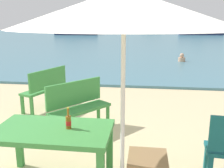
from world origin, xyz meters
TOP-DOWN VIEW (x-y plane):
  - sea_water at (0.00, 30.00)m, footprint 120.00×50.00m
  - picnic_table_green at (-0.65, 0.04)m, footprint 1.40×0.80m
  - beer_bottle_amber at (-0.46, 0.07)m, footprint 0.07×0.07m
  - patio_umbrella at (0.21, -0.27)m, footprint 2.10×2.10m
  - bench_green_left at (-1.87, 2.83)m, footprint 0.76×1.25m
  - bench_green_right at (-0.78, 1.64)m, footprint 1.03×1.16m
  - swimmer_person at (2.22, 10.24)m, footprint 0.34×0.34m
  - boat_tanker at (1.33, 44.72)m, footprint 3.56×0.97m
  - boat_sailboat at (8.43, 37.64)m, footprint 6.30×1.72m
  - boat_ferry at (-10.13, 35.30)m, footprint 6.30×1.72m

SIDE VIEW (x-z plane):
  - sea_water at x=0.00m, z-range 0.00..0.08m
  - swimmer_person at x=2.22m, z-range 0.03..0.44m
  - bench_green_left at x=-1.87m, z-range 0.07..1.02m
  - bench_green_right at x=-0.78m, z-range 0.07..1.02m
  - boat_tanker at x=1.33m, z-range -0.10..1.19m
  - picnic_table_green at x=-0.65m, z-range 0.27..1.03m
  - beer_bottle_amber at x=-0.46m, z-range 0.72..0.99m
  - boat_sailboat at x=8.43m, z-range -0.24..2.05m
  - boat_ferry at x=-10.13m, z-range -0.24..2.05m
  - patio_umbrella at x=0.21m, z-range 0.97..3.27m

